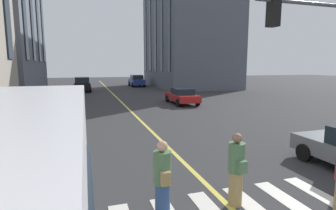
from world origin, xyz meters
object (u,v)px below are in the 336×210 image
object	(u,v)px
car_blue_trailing	(137,80)
car_red_mid	(182,96)
car_black_near	(82,84)
pedestrian_near	(236,170)
pedestrian_companion	(163,181)
traffic_light_mast	(325,47)

from	to	relation	value
car_blue_trailing	car_red_mid	distance (m)	21.19
car_black_near	car_blue_trailing	bearing A→B (deg)	-52.39
car_red_mid	car_black_near	xyz separation A→B (m)	(14.75, 8.36, 0.27)
pedestrian_near	pedestrian_companion	distance (m)	1.81
car_black_near	traffic_light_mast	bearing A→B (deg)	-164.05
car_black_near	pedestrian_companion	xyz separation A→B (m)	(-31.14, -1.82, -0.09)
car_red_mid	car_black_near	distance (m)	16.95
car_red_mid	pedestrian_companion	bearing A→B (deg)	158.24
traffic_light_mast	car_red_mid	bearing A→B (deg)	-0.33
car_red_mid	pedestrian_companion	size ratio (longest dim) A/B	2.52
car_blue_trailing	pedestrian_companion	bearing A→B (deg)	170.12
car_black_near	pedestrian_companion	world-z (taller)	car_black_near
car_blue_trailing	traffic_light_mast	distance (m)	35.53
car_blue_trailing	car_black_near	distance (m)	10.55
car_blue_trailing	car_black_near	bearing A→B (deg)	127.61
car_red_mid	pedestrian_companion	distance (m)	17.65
car_blue_trailing	pedestrian_near	bearing A→B (deg)	172.81
car_blue_trailing	traffic_light_mast	xyz separation A→B (m)	(-35.41, 0.08, 2.95)
pedestrian_companion	traffic_light_mast	xyz separation A→B (m)	(2.18, -6.46, 3.04)
car_red_mid	pedestrian_near	size ratio (longest dim) A/B	2.51
car_blue_trailing	car_red_mid	world-z (taller)	car_blue_trailing
car_blue_trailing	pedestrian_companion	world-z (taller)	car_blue_trailing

